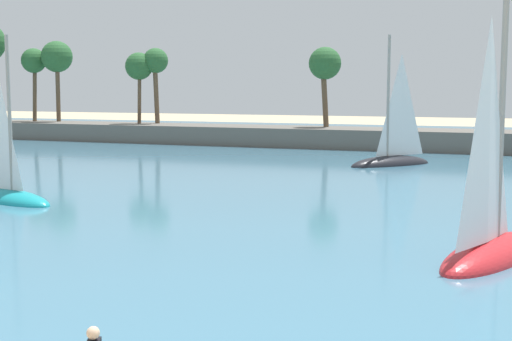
# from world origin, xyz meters

# --- Properties ---
(sea) EXTENTS (220.00, 92.43, 0.06)m
(sea) POSITION_xyz_m (0.00, 53.05, 0.03)
(sea) COLOR teal
(sea) RESTS_ON ground
(palm_headland) EXTENTS (117.57, 6.72, 12.86)m
(palm_headland) POSITION_xyz_m (-1.74, 59.14, 3.82)
(palm_headland) COLOR #605B54
(palm_headland) RESTS_ON ground
(sailboat_near_shore) EXTENTS (3.89, 6.71, 9.32)m
(sailboat_near_shore) POSITION_xyz_m (4.73, 20.45, 0.90)
(sailboat_near_shore) COLOR red
(sailboat_near_shore) RESTS_ON sea
(sailboat_mid_bay) EXTENTS (5.98, 3.21, 8.31)m
(sailboat_mid_bay) POSITION_xyz_m (-17.14, 24.02, 0.81)
(sailboat_mid_bay) COLOR teal
(sailboat_mid_bay) RESTS_ON sea
(sailboat_toward_headland) EXTENTS (5.78, 6.31, 9.57)m
(sailboat_toward_headland) POSITION_xyz_m (-2.99, 46.25, 0.92)
(sailboat_toward_headland) COLOR black
(sailboat_toward_headland) RESTS_ON sea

